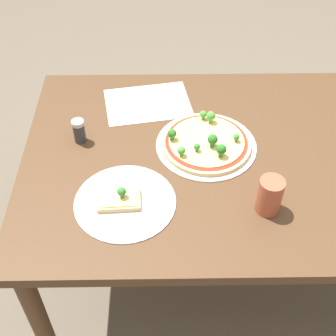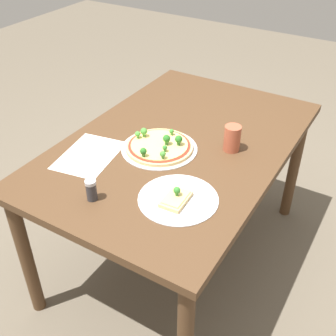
{
  "view_description": "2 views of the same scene",
  "coord_description": "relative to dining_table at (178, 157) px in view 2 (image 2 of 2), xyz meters",
  "views": [
    {
      "loc": [
        -0.24,
        -1.09,
        1.78
      ],
      "look_at": [
        -0.22,
        -0.08,
        0.74
      ],
      "focal_mm": 50.0,
      "sensor_mm": 36.0,
      "label": 1
    },
    {
      "loc": [
        -1.41,
        -0.79,
        1.73
      ],
      "look_at": [
        -0.22,
        -0.08,
        0.74
      ],
      "focal_mm": 45.0,
      "sensor_mm": 36.0,
      "label": 2
    }
  ],
  "objects": [
    {
      "name": "ground_plane",
      "position": [
        0.0,
        0.0,
        -0.64
      ],
      "size": [
        8.0,
        8.0,
        0.0
      ],
      "primitive_type": "plane",
      "color": "brown"
    },
    {
      "name": "dining_table",
      "position": [
        0.0,
        0.0,
        0.0
      ],
      "size": [
        1.39,
        0.92,
        0.72
      ],
      "color": "#4C331E",
      "rests_on": "ground_plane"
    },
    {
      "name": "pizza_tray_whole",
      "position": [
        -0.1,
        0.04,
        0.1
      ],
      "size": [
        0.33,
        0.33,
        0.07
      ],
      "color": "silver",
      "rests_on": "dining_table"
    },
    {
      "name": "pizza_tray_slice",
      "position": [
        -0.36,
        -0.2,
        0.09
      ],
      "size": [
        0.3,
        0.3,
        0.06
      ],
      "color": "silver",
      "rests_on": "dining_table"
    },
    {
      "name": "drinking_cup",
      "position": [
        0.06,
        -0.23,
        0.14
      ],
      "size": [
        0.07,
        0.07,
        0.12
      ],
      "primitive_type": "cylinder",
      "color": "#AD5138",
      "rests_on": "dining_table"
    },
    {
      "name": "condiment_shaker",
      "position": [
        -0.52,
        0.07,
        0.12
      ],
      "size": [
        0.04,
        0.04,
        0.08
      ],
      "color": "#333338",
      "rests_on": "dining_table"
    },
    {
      "name": "paper_menu",
      "position": [
        -0.29,
        0.27,
        0.08
      ],
      "size": [
        0.34,
        0.26,
        0.0
      ],
      "primitive_type": "cube",
      "rotation": [
        0.0,
        0.0,
        0.17
      ],
      "color": "white",
      "rests_on": "dining_table"
    }
  ]
}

